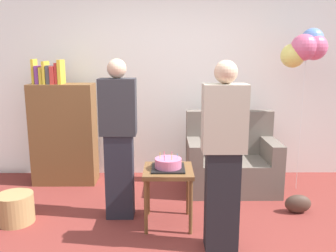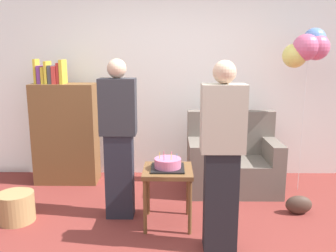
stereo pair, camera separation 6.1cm
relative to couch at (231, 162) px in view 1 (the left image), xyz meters
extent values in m
plane|color=maroon|center=(-0.74, -1.41, -0.34)|extent=(8.00, 8.00, 0.00)
cube|color=silver|center=(-0.74, 0.64, 1.01)|extent=(6.00, 0.10, 2.70)
cube|color=#6B6056|center=(0.00, -0.06, -0.14)|extent=(1.10, 0.70, 0.40)
cube|color=#6B6056|center=(0.00, 0.21, 0.34)|extent=(1.10, 0.16, 0.56)
cube|color=#6B6056|center=(-0.47, -0.06, 0.18)|extent=(0.16, 0.70, 0.24)
cube|color=#6B6056|center=(0.47, -0.06, 0.18)|extent=(0.16, 0.70, 0.24)
cube|color=brown|center=(-2.13, 0.24, 0.31)|extent=(0.80, 0.36, 1.30)
cube|color=gold|center=(-2.46, 0.24, 1.11)|extent=(0.03, 0.16, 0.31)
cube|color=#7F3D93|center=(-2.41, 0.24, 1.07)|extent=(0.05, 0.19, 0.23)
cube|color=gold|center=(-2.36, 0.24, 1.06)|extent=(0.04, 0.21, 0.21)
cube|color=gold|center=(-2.32, 0.24, 1.10)|extent=(0.03, 0.22, 0.28)
cube|color=#4C4C51|center=(-2.27, 0.24, 1.08)|extent=(0.05, 0.21, 0.23)
cube|color=red|center=(-2.21, 0.24, 1.07)|extent=(0.05, 0.23, 0.22)
cube|color=red|center=(-2.17, 0.24, 1.09)|extent=(0.03, 0.20, 0.26)
cube|color=gold|center=(-2.12, 0.24, 1.11)|extent=(0.04, 0.22, 0.30)
cube|color=brown|center=(-0.79, -0.95, 0.21)|extent=(0.48, 0.48, 0.04)
cylinder|color=brown|center=(-1.00, -1.16, -0.07)|extent=(0.04, 0.04, 0.53)
cylinder|color=brown|center=(-0.58, -1.16, -0.07)|extent=(0.04, 0.04, 0.53)
cylinder|color=brown|center=(-1.00, -0.74, -0.07)|extent=(0.04, 0.04, 0.53)
cylinder|color=brown|center=(-0.58, -0.74, -0.07)|extent=(0.04, 0.04, 0.53)
cube|color=black|center=(-0.79, -0.95, 0.24)|extent=(0.32, 0.32, 0.02)
cylinder|color=#D66B93|center=(-0.79, -0.95, 0.30)|extent=(0.26, 0.26, 0.09)
cylinder|color=#66B2E5|center=(-0.70, -0.95, 0.36)|extent=(0.01, 0.01, 0.05)
cylinder|color=#EA668C|center=(-0.76, -0.89, 0.37)|extent=(0.01, 0.01, 0.05)
cylinder|color=#EA668C|center=(-0.83, -0.90, 0.37)|extent=(0.01, 0.01, 0.06)
cylinder|color=#F2CC4C|center=(-0.87, -0.95, 0.37)|extent=(0.01, 0.01, 0.06)
cylinder|color=#EA668C|center=(-0.83, -1.03, 0.36)|extent=(0.01, 0.01, 0.05)
cylinder|color=#F2CC4C|center=(-0.76, -1.01, 0.37)|extent=(0.01, 0.01, 0.06)
cube|color=#23232D|center=(-1.29, -0.78, 0.10)|extent=(0.28, 0.20, 0.88)
cube|color=#2D2D33|center=(-1.29, -0.78, 0.82)|extent=(0.36, 0.22, 0.56)
sphere|color=#D1A889|center=(-1.29, -0.78, 1.19)|extent=(0.19, 0.19, 0.19)
cube|color=black|center=(-0.34, -1.41, 0.10)|extent=(0.28, 0.20, 0.88)
cube|color=#B2A893|center=(-0.34, -1.41, 0.82)|extent=(0.36, 0.22, 0.56)
sphere|color=#D1A889|center=(-0.34, -1.41, 1.19)|extent=(0.19, 0.19, 0.19)
cylinder|color=#A88451|center=(-2.33, -0.92, -0.19)|extent=(0.36, 0.36, 0.30)
ellipsoid|color=#473328|center=(0.60, -0.71, -0.24)|extent=(0.28, 0.14, 0.20)
cylinder|color=silver|center=(0.83, -0.02, 0.50)|extent=(0.00, 0.00, 1.68)
sphere|color=#D65B84|center=(0.81, 0.00, 1.40)|extent=(0.31, 0.31, 0.31)
sphere|color=#D65B84|center=(0.94, 0.03, 1.41)|extent=(0.30, 0.30, 0.30)
sphere|color=#E5D666|center=(0.70, 0.05, 1.31)|extent=(0.29, 0.29, 0.29)
sphere|color=#668ED6|center=(0.93, 0.07, 1.50)|extent=(0.26, 0.26, 0.26)
camera|label=1|loc=(-0.82, -4.28, 1.35)|focal=38.20mm
camera|label=2|loc=(-0.75, -4.28, 1.35)|focal=38.20mm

